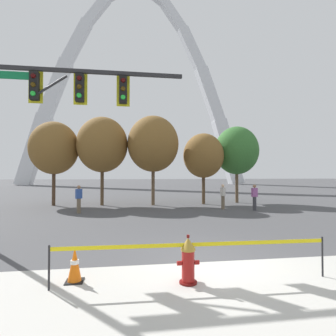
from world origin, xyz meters
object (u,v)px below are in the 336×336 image
at_px(pedestrian_walking_left, 255,197).
at_px(pedestrian_standing_center, 223,196).
at_px(fire_hydrant, 188,260).
at_px(pedestrian_walking_right, 79,199).
at_px(traffic_signal_gantry, 46,111).
at_px(traffic_cone_by_hydrant, 75,265).
at_px(monument_arch, 136,95).

height_order(pedestrian_walking_left, pedestrian_standing_center, same).
height_order(fire_hydrant, pedestrian_walking_right, pedestrian_walking_right).
bearing_deg(fire_hydrant, pedestrian_standing_center, 66.98).
relative_size(fire_hydrant, pedestrian_standing_center, 0.62).
bearing_deg(pedestrian_standing_center, pedestrian_walking_left, -30.63).
distance_m(traffic_signal_gantry, pedestrian_walking_right, 7.91).
relative_size(pedestrian_walking_left, pedestrian_walking_right, 1.00).
bearing_deg(traffic_cone_by_hydrant, monument_arch, 86.70).
height_order(traffic_cone_by_hydrant, pedestrian_standing_center, pedestrian_standing_center).
height_order(traffic_cone_by_hydrant, pedestrian_walking_left, pedestrian_walking_left).
distance_m(monument_arch, pedestrian_walking_left, 47.66).
xyz_separation_m(traffic_cone_by_hydrant, traffic_signal_gantry, (-1.52, 3.34, 3.91)).
bearing_deg(traffic_signal_gantry, pedestrian_standing_center, 41.71).
height_order(fire_hydrant, pedestrian_walking_left, pedestrian_walking_left).
bearing_deg(traffic_cone_by_hydrant, pedestrian_walking_left, 48.76).
xyz_separation_m(traffic_cone_by_hydrant, pedestrian_walking_right, (-1.63, 10.46, 0.46)).
xyz_separation_m(traffic_cone_by_hydrant, pedestrian_walking_left, (8.87, 10.12, 0.46)).
height_order(pedestrian_standing_center, pedestrian_walking_right, same).
relative_size(traffic_signal_gantry, monument_arch, 0.13).
bearing_deg(monument_arch, pedestrian_walking_left, -82.46).
distance_m(fire_hydrant, pedestrian_standing_center, 12.53).
xyz_separation_m(traffic_signal_gantry, pedestrian_standing_center, (8.71, 7.77, -3.45)).
relative_size(traffic_cone_by_hydrant, monument_arch, 0.02).
height_order(fire_hydrant, traffic_signal_gantry, traffic_signal_gantry).
bearing_deg(traffic_signal_gantry, pedestrian_walking_right, 90.89).
xyz_separation_m(fire_hydrant, pedestrian_walking_right, (-3.93, 10.88, 0.35)).
relative_size(traffic_cone_by_hydrant, traffic_signal_gantry, 0.11).
height_order(fire_hydrant, traffic_cone_by_hydrant, fire_hydrant).
distance_m(pedestrian_walking_left, pedestrian_walking_right, 10.50).
relative_size(fire_hydrant, pedestrian_walking_left, 0.62).
bearing_deg(pedestrian_walking_left, traffic_signal_gantry, -146.88).
relative_size(pedestrian_walking_left, pedestrian_standing_center, 1.00).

